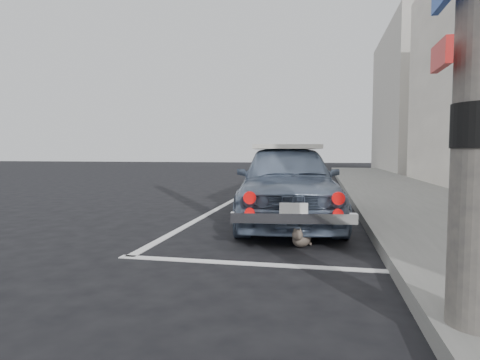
{
  "coord_description": "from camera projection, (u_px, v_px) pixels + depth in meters",
  "views": [
    {
      "loc": [
        1.15,
        -4.49,
        1.15
      ],
      "look_at": [
        0.0,
        1.16,
        0.75
      ],
      "focal_mm": 30.0,
      "sensor_mm": 36.0,
      "label": 1
    }
  ],
  "objects": [
    {
      "name": "pline_side",
      "position": [
        213.0,
        211.0,
        7.81
      ],
      "size": [
        0.12,
        7.0,
        0.01
      ],
      "primitive_type": "cube",
      "color": "silver",
      "rests_on": "ground"
    },
    {
      "name": "sidewalk",
      "position": [
        459.0,
        224.0,
        6.02
      ],
      "size": [
        2.8,
        40.0,
        0.15
      ],
      "primitive_type": "cube",
      "color": "#64635F",
      "rests_on": "ground"
    },
    {
      "name": "pline_front",
      "position": [
        297.0,
        194.0,
        10.96
      ],
      "size": [
        3.0,
        0.12,
        0.01
      ],
      "primitive_type": "cube",
      "color": "silver",
      "rests_on": "ground"
    },
    {
      "name": "pline_rear",
      "position": [
        255.0,
        264.0,
        4.11
      ],
      "size": [
        3.0,
        0.12,
        0.01
      ],
      "primitive_type": "cube",
      "color": "silver",
      "rests_on": "ground"
    },
    {
      "name": "building_far",
      "position": [
        416.0,
        102.0,
        22.71
      ],
      "size": [
        3.5,
        10.0,
        8.0
      ],
      "primitive_type": "cube",
      "color": "beige",
      "rests_on": "ground"
    },
    {
      "name": "retro_coupe",
      "position": [
        286.0,
        182.0,
        6.54
      ],
      "size": [
        2.03,
        4.03,
        1.31
      ],
      "rotation": [
        0.0,
        0.0,
        0.13
      ],
      "color": "slate",
      "rests_on": "ground"
    },
    {
      "name": "cat",
      "position": [
        301.0,
        237.0,
        4.86
      ],
      "size": [
        0.3,
        0.47,
        0.26
      ],
      "rotation": [
        0.0,
        0.0,
        -0.29
      ],
      "color": "brown",
      "rests_on": "ground"
    },
    {
      "name": "ground",
      "position": [
        220.0,
        250.0,
        4.7
      ],
      "size": [
        80.0,
        80.0,
        0.0
      ],
      "primitive_type": "plane",
      "color": "black",
      "rests_on": "ground"
    }
  ]
}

